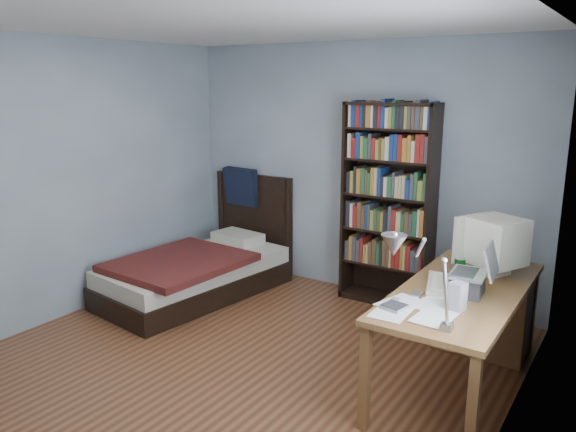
{
  "coord_description": "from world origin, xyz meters",
  "views": [
    {
      "loc": [
        2.49,
        -2.93,
        2.09
      ],
      "look_at": [
        0.06,
        0.78,
        1.04
      ],
      "focal_mm": 35.0,
      "sensor_mm": 36.0,
      "label": 1
    }
  ],
  "objects_px": {
    "bookshelf": "(388,205)",
    "bed": "(201,268)",
    "soda_can": "(460,268)",
    "desk_lamp": "(404,255)",
    "laptop": "(471,280)",
    "crt_monitor": "(493,242)",
    "speaker": "(457,296)",
    "keyboard": "(440,284)",
    "desk": "(478,308)"
  },
  "relations": [
    {
      "from": "keyboard",
      "to": "soda_can",
      "type": "height_order",
      "value": "soda_can"
    },
    {
      "from": "desk",
      "to": "soda_can",
      "type": "relative_size",
      "value": 13.14
    },
    {
      "from": "laptop",
      "to": "bookshelf",
      "type": "distance_m",
      "value": 1.73
    },
    {
      "from": "laptop",
      "to": "bookshelf",
      "type": "height_order",
      "value": "bookshelf"
    },
    {
      "from": "bed",
      "to": "soda_can",
      "type": "bearing_deg",
      "value": -3.38
    },
    {
      "from": "bookshelf",
      "to": "bed",
      "type": "distance_m",
      "value": 1.99
    },
    {
      "from": "desk",
      "to": "crt_monitor",
      "type": "relative_size",
      "value": 3.46
    },
    {
      "from": "crt_monitor",
      "to": "laptop",
      "type": "relative_size",
      "value": 1.39
    },
    {
      "from": "desk_lamp",
      "to": "keyboard",
      "type": "xyz_separation_m",
      "value": [
        -0.14,
        1.07,
        -0.51
      ]
    },
    {
      "from": "crt_monitor",
      "to": "soda_can",
      "type": "bearing_deg",
      "value": -130.97
    },
    {
      "from": "desk_lamp",
      "to": "crt_monitor",
      "type": "bearing_deg",
      "value": 86.88
    },
    {
      "from": "bed",
      "to": "crt_monitor",
      "type": "bearing_deg",
      "value": 0.87
    },
    {
      "from": "desk",
      "to": "laptop",
      "type": "relative_size",
      "value": 4.82
    },
    {
      "from": "desk_lamp",
      "to": "soda_can",
      "type": "height_order",
      "value": "desk_lamp"
    },
    {
      "from": "soda_can",
      "to": "desk_lamp",
      "type": "bearing_deg",
      "value": -86.22
    },
    {
      "from": "desk",
      "to": "keyboard",
      "type": "bearing_deg",
      "value": -105.42
    },
    {
      "from": "crt_monitor",
      "to": "bed",
      "type": "height_order",
      "value": "bed"
    },
    {
      "from": "laptop",
      "to": "desk_lamp",
      "type": "height_order",
      "value": "desk_lamp"
    },
    {
      "from": "speaker",
      "to": "laptop",
      "type": "bearing_deg",
      "value": 106.16
    },
    {
      "from": "keyboard",
      "to": "speaker",
      "type": "bearing_deg",
      "value": -74.82
    },
    {
      "from": "speaker",
      "to": "bookshelf",
      "type": "relative_size",
      "value": 0.09
    },
    {
      "from": "bookshelf",
      "to": "speaker",
      "type": "bearing_deg",
      "value": -54.1
    },
    {
      "from": "laptop",
      "to": "bed",
      "type": "relative_size",
      "value": 0.17
    },
    {
      "from": "speaker",
      "to": "bookshelf",
      "type": "distance_m",
      "value": 1.97
    },
    {
      "from": "crt_monitor",
      "to": "keyboard",
      "type": "relative_size",
      "value": 1.16
    },
    {
      "from": "crt_monitor",
      "to": "soda_can",
      "type": "height_order",
      "value": "crt_monitor"
    },
    {
      "from": "crt_monitor",
      "to": "laptop",
      "type": "distance_m",
      "value": 0.55
    },
    {
      "from": "desk",
      "to": "bookshelf",
      "type": "relative_size",
      "value": 0.9
    },
    {
      "from": "laptop",
      "to": "soda_can",
      "type": "distance_m",
      "value": 0.37
    },
    {
      "from": "desk",
      "to": "desk_lamp",
      "type": "bearing_deg",
      "value": -90.18
    },
    {
      "from": "desk",
      "to": "speaker",
      "type": "relative_size",
      "value": 9.69
    },
    {
      "from": "speaker",
      "to": "soda_can",
      "type": "bearing_deg",
      "value": 120.34
    },
    {
      "from": "desk",
      "to": "desk_lamp",
      "type": "xyz_separation_m",
      "value": [
        -0.0,
        -1.6,
        0.84
      ]
    },
    {
      "from": "speaker",
      "to": "desk",
      "type": "bearing_deg",
      "value": 110.21
    },
    {
      "from": "crt_monitor",
      "to": "speaker",
      "type": "distance_m",
      "value": 0.85
    },
    {
      "from": "desk",
      "to": "soda_can",
      "type": "height_order",
      "value": "soda_can"
    },
    {
      "from": "desk",
      "to": "speaker",
      "type": "height_order",
      "value": "speaker"
    },
    {
      "from": "speaker",
      "to": "soda_can",
      "type": "xyz_separation_m",
      "value": [
        -0.17,
        0.63,
        -0.02
      ]
    },
    {
      "from": "desk",
      "to": "speaker",
      "type": "bearing_deg",
      "value": -84.95
    },
    {
      "from": "desk_lamp",
      "to": "bookshelf",
      "type": "distance_m",
      "value": 2.56
    },
    {
      "from": "bed",
      "to": "desk_lamp",
      "type": "bearing_deg",
      "value": -28.76
    },
    {
      "from": "crt_monitor",
      "to": "desk_lamp",
      "type": "relative_size",
      "value": 0.77
    },
    {
      "from": "laptop",
      "to": "bed",
      "type": "bearing_deg",
      "value": 170.23
    },
    {
      "from": "speaker",
      "to": "bookshelf",
      "type": "xyz_separation_m",
      "value": [
        -1.15,
        1.59,
        0.15
      ]
    },
    {
      "from": "soda_can",
      "to": "bed",
      "type": "xyz_separation_m",
      "value": [
        -2.66,
        0.16,
        -0.54
      ]
    },
    {
      "from": "crt_monitor",
      "to": "bookshelf",
      "type": "relative_size",
      "value": 0.26
    },
    {
      "from": "desk_lamp",
      "to": "speaker",
      "type": "xyz_separation_m",
      "value": [
        0.08,
        0.72,
        -0.44
      ]
    },
    {
      "from": "keyboard",
      "to": "bed",
      "type": "bearing_deg",
      "value": 153.93
    },
    {
      "from": "soda_can",
      "to": "crt_monitor",
      "type": "bearing_deg",
      "value": 49.03
    },
    {
      "from": "crt_monitor",
      "to": "desk_lamp",
      "type": "height_order",
      "value": "desk_lamp"
    }
  ]
}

